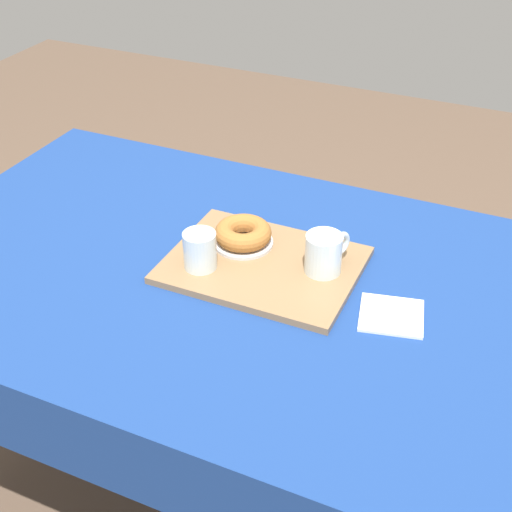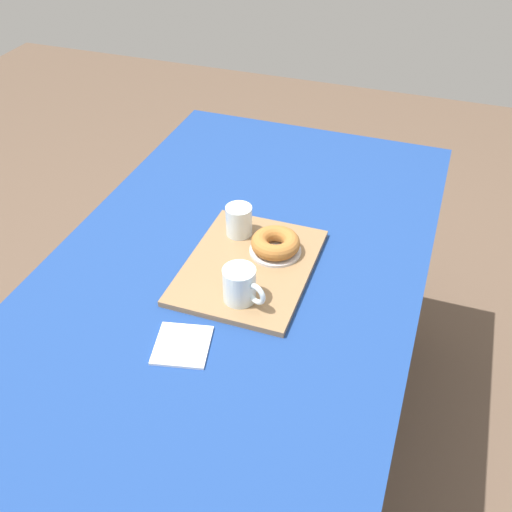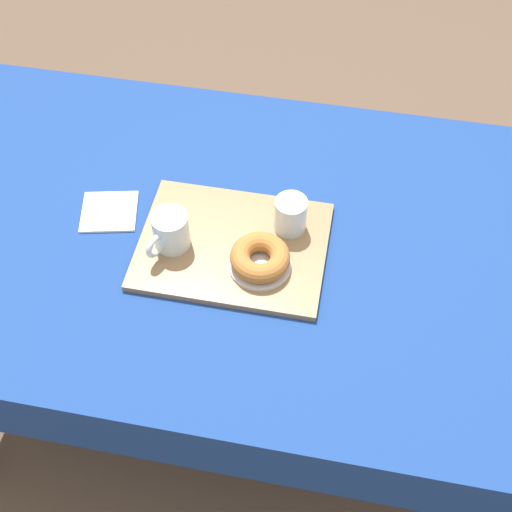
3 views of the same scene
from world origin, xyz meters
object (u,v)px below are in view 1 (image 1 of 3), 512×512
tea_mug_left (324,254)px  donut_plate_left (243,242)px  paper_napkin (391,315)px  sugar_donut_left (243,233)px  dining_table (255,314)px  water_glass_near (200,251)px  serving_tray (264,265)px

tea_mug_left → donut_plate_left: tea_mug_left is taller
paper_napkin → sugar_donut_left: bearing=165.5°
dining_table → paper_napkin: size_ratio=13.10×
water_glass_near → donut_plate_left: (0.04, 0.11, -0.03)m
dining_table → sugar_donut_left: (-0.07, 0.08, 0.14)m
serving_tray → sugar_donut_left: sugar_donut_left is taller
water_glass_near → paper_napkin: size_ratio=0.66×
serving_tray → sugar_donut_left: bearing=146.7°
sugar_donut_left → water_glass_near: bearing=-111.3°
serving_tray → donut_plate_left: (-0.07, 0.05, 0.01)m
tea_mug_left → sugar_donut_left: (-0.19, 0.02, -0.01)m
serving_tray → sugar_donut_left: 0.09m
water_glass_near → donut_plate_left: size_ratio=0.62×
serving_tray → dining_table: bearing=-94.1°
serving_tray → donut_plate_left: bearing=146.7°
dining_table → water_glass_near: water_glass_near is taller
serving_tray → paper_napkin: size_ratio=3.27×
dining_table → tea_mug_left: 0.20m
water_glass_near → sugar_donut_left: 0.12m
paper_napkin → donut_plate_left: bearing=165.5°
water_glass_near → sugar_donut_left: size_ratio=0.65×
dining_table → serving_tray: serving_tray is taller
dining_table → water_glass_near: (-0.11, -0.03, 0.14)m
dining_table → serving_tray: 0.11m
dining_table → paper_napkin: paper_napkin is taller
tea_mug_left → water_glass_near: 0.25m
dining_table → paper_napkin: 0.30m
donut_plate_left → sugar_donut_left: (0.00, 0.00, 0.02)m
serving_tray → water_glass_near: bearing=-149.4°
tea_mug_left → water_glass_near: size_ratio=1.39×
paper_napkin → dining_table: bearing=178.7°
dining_table → serving_tray: (0.00, 0.04, 0.10)m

